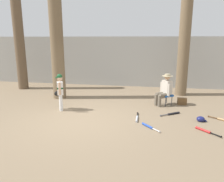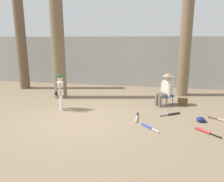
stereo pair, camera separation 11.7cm
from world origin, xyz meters
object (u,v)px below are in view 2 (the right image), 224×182
young_ballplayer (60,90)px  bat_red_barrel (205,131)px  handbag_beside_stool (183,102)px  bat_blue_youth (148,127)px  bat_black_composite (172,114)px  tree_far_left (21,36)px  tree_behind_spectator (185,45)px  bat_aluminum_silver (137,118)px  seated_spectator (165,89)px  tree_near_player (58,46)px  batting_helmet_navy (201,120)px  bat_wood_tan (223,120)px  folding_stool (167,96)px

young_ballplayer → bat_red_barrel: bearing=-13.3°
handbag_beside_stool → bat_blue_youth: (-1.23, -2.52, -0.10)m
bat_black_composite → bat_red_barrel: size_ratio=1.15×
handbag_beside_stool → tree_far_left: tree_far_left is taller
tree_behind_spectator → bat_aluminum_silver: size_ratio=6.53×
seated_spectator → handbag_beside_stool: 0.88m
bat_blue_youth → bat_aluminum_silver: (-0.38, 0.61, -0.00)m
tree_far_left → bat_black_composite: bearing=-21.2°
tree_far_left → bat_black_composite: 8.12m
tree_near_player → handbag_beside_stool: 5.48m
seated_spectator → bat_blue_youth: size_ratio=2.08×
tree_far_left → bat_blue_youth: 8.02m
batting_helmet_navy → tree_near_player: bearing=160.7°
young_ballplayer → bat_red_barrel: young_ballplayer is taller
bat_black_composite → batting_helmet_navy: bearing=-30.9°
bat_wood_tan → bat_red_barrel: bearing=-126.9°
tree_near_player → bat_wood_tan: (6.12, -1.72, -2.14)m
seated_spectator → bat_wood_tan: size_ratio=1.88×
tree_near_player → seated_spectator: bearing=-4.4°
tree_behind_spectator → folding_stool: 2.65m
young_ballplayer → bat_black_composite: 3.96m
folding_stool → bat_red_barrel: folding_stool is taller
tree_near_player → young_ballplayer: (0.72, -1.61, -1.43)m
tree_far_left → handbag_beside_stool: bearing=-11.3°
tree_near_player → bat_blue_youth: tree_near_player is taller
handbag_beside_stool → bat_aluminum_silver: 2.49m
tree_far_left → bat_wood_tan: tree_far_left is taller
young_ballplayer → bat_blue_youth: bearing=-18.9°
bat_black_composite → folding_stool: bearing=97.1°
seated_spectator → bat_wood_tan: (1.73, -1.39, -0.61)m
young_ballplayer → bat_wood_tan: size_ratio=2.05×
young_ballplayer → bat_black_composite: young_ballplayer is taller
tree_near_player → bat_blue_youth: bearing=-34.8°
folding_stool → bat_blue_youth: 2.50m
young_ballplayer → bat_blue_youth: size_ratio=2.26×
bat_blue_youth → handbag_beside_stool: bearing=64.1°
bat_wood_tan → bat_aluminum_silver: bearing=-172.6°
tree_near_player → tree_far_left: (-2.56, 1.37, 0.46)m
handbag_beside_stool → bat_blue_youth: bearing=-115.9°
young_ballplayer → tree_far_left: bearing=137.8°
tree_far_left → batting_helmet_navy: (7.98, -3.27, -2.56)m
folding_stool → tree_far_left: 7.57m
tree_far_left → tree_behind_spectator: bearing=0.6°
folding_stool → bat_blue_youth: bearing=-104.4°
young_ballplayer → bat_wood_tan: young_ballplayer is taller
young_ballplayer → tree_far_left: tree_far_left is taller
folding_stool → bat_aluminum_silver: (-1.00, -1.78, -0.33)m
bat_aluminum_silver → bat_black_composite: bearing=29.6°
bat_red_barrel → batting_helmet_navy: (0.05, 0.80, 0.04)m
tree_far_left → bat_red_barrel: 9.29m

